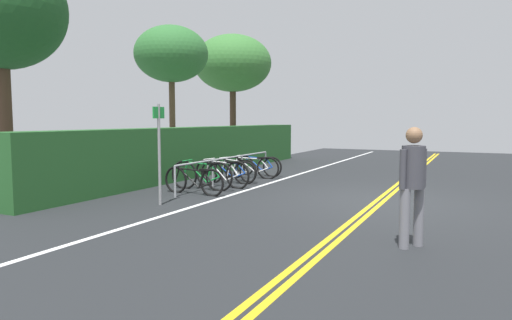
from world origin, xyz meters
The scene contains 18 objects.
ground_plane centered at (0.00, 0.00, -0.03)m, with size 34.30×13.48×0.05m, color #232628.
centre_line_yellow_inner centered at (0.00, -0.08, 0.00)m, with size 30.87×0.10×0.00m, color gold.
centre_line_yellow_outer centered at (0.00, 0.08, 0.00)m, with size 30.87×0.10×0.00m, color gold.
bike_lane_stripe_white centered at (0.00, 3.35, 0.00)m, with size 30.87×0.12×0.00m, color white.
bike_rack centered at (0.86, 4.35, 0.57)m, with size 5.04×0.05×0.75m.
bicycle_0 centered at (-1.08, 4.21, 0.33)m, with size 0.46×1.76×0.70m.
bicycle_1 centered at (-0.39, 4.43, 0.37)m, with size 0.46×1.79×0.78m.
bicycle_2 centered at (0.24, 4.20, 0.36)m, with size 0.46×1.79×0.77m.
bicycle_3 centered at (0.93, 4.38, 0.32)m, with size 0.48×1.63×0.69m.
bicycle_4 centered at (1.53, 4.49, 0.33)m, with size 0.61×1.67×0.70m.
bicycle_5 centered at (2.21, 4.31, 0.34)m, with size 0.51×1.75×0.72m.
bicycle_6 centered at (2.87, 4.37, 0.32)m, with size 0.46×1.64×0.68m.
pedestrian centered at (-3.56, -1.09, 0.97)m, with size 0.42×0.32×1.69m.
sign_post_near centered at (-2.54, 4.08, 1.28)m, with size 0.36×0.06×2.12m.
hedge_backdrop centered at (2.36, 6.24, 0.78)m, with size 13.99×0.82×1.55m, color #235626.
tree_near_left centered at (-2.93, 8.34, 4.36)m, with size 3.01×3.01×5.80m.
tree_mid centered at (2.50, 7.44, 3.95)m, with size 2.46×2.46×4.91m.
tree_far_right centered at (6.96, 7.55, 4.14)m, with size 3.27×3.27×5.36m.
Camera 1 is at (-10.17, -1.88, 1.80)m, focal length 31.99 mm.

